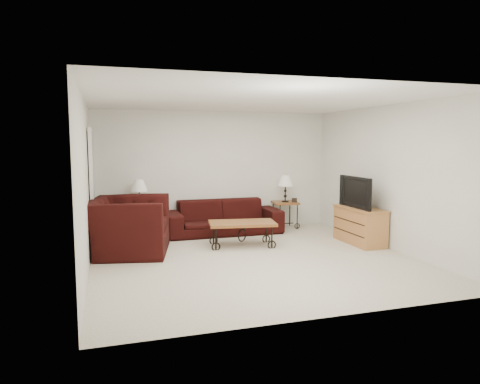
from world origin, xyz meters
name	(u,v)px	position (x,y,z in m)	size (l,w,h in m)	color
ground	(253,258)	(0.00, 0.00, 0.00)	(5.00, 5.00, 0.00)	beige
wall_back	(215,171)	(0.00, 2.50, 1.25)	(5.00, 0.02, 2.50)	silver
wall_front	(331,201)	(0.00, -2.50, 1.25)	(5.00, 0.02, 2.50)	silver
wall_left	(85,186)	(-2.50, 0.00, 1.25)	(0.02, 5.00, 2.50)	silver
wall_right	(389,177)	(2.50, 0.00, 1.25)	(0.02, 5.00, 2.50)	silver
ceiling	(253,100)	(0.00, 0.00, 2.50)	(5.00, 5.00, 0.00)	white
doorway	(91,190)	(-2.47, 1.65, 1.02)	(0.08, 0.94, 2.04)	black
sofa	(224,217)	(0.06, 2.02, 0.34)	(2.33, 0.91, 0.68)	black
side_table_left	(140,223)	(-1.60, 2.20, 0.28)	(0.52, 0.52, 0.57)	brown
side_table_right	(285,215)	(1.49, 2.20, 0.29)	(0.53, 0.53, 0.57)	brown
lamp_left	(139,194)	(-1.60, 2.20, 0.85)	(0.32, 0.32, 0.57)	black
lamp_right	(285,189)	(1.49, 2.20, 0.86)	(0.33, 0.33, 0.57)	black
photo_frame_left	(132,207)	(-1.75, 2.05, 0.61)	(0.11, 0.02, 0.09)	black
photo_frame_right	(294,200)	(1.64, 2.05, 0.62)	(0.11, 0.02, 0.10)	black
coffee_table	(242,234)	(0.09, 0.87, 0.22)	(1.18, 0.64, 0.44)	brown
armchair	(129,226)	(-1.88, 0.95, 0.46)	(1.43, 1.25, 0.93)	black
throw_pillow	(138,223)	(-1.73, 0.90, 0.52)	(0.42, 0.11, 0.42)	#D6491B
tv_stand	(360,225)	(2.23, 0.44, 0.33)	(0.46, 1.11, 0.67)	#C68A49
television	(360,192)	(2.21, 0.44, 0.95)	(1.00, 0.13, 0.57)	black
backpack	(273,224)	(1.05, 1.78, 0.19)	(0.29, 0.23, 0.38)	black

